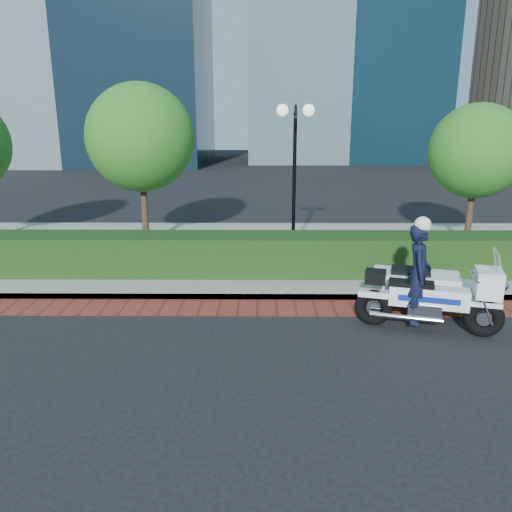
{
  "coord_description": "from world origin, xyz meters",
  "views": [
    {
      "loc": [
        0.06,
        -8.66,
        3.96
      ],
      "look_at": [
        -0.03,
        2.13,
        1.0
      ],
      "focal_mm": 35.0,
      "sensor_mm": 36.0,
      "label": 1
    }
  ],
  "objects_px": {
    "lamppost": "(295,157)",
    "police_motorcycle": "(422,286)",
    "tree_c": "(477,151)",
    "tree_b": "(140,138)"
  },
  "relations": [
    {
      "from": "tree_c",
      "to": "police_motorcycle",
      "type": "bearing_deg",
      "value": -119.24
    },
    {
      "from": "tree_c",
      "to": "police_motorcycle",
      "type": "distance_m",
      "value": 6.98
    },
    {
      "from": "lamppost",
      "to": "police_motorcycle",
      "type": "height_order",
      "value": "lamppost"
    },
    {
      "from": "police_motorcycle",
      "to": "tree_b",
      "type": "bearing_deg",
      "value": 155.41
    },
    {
      "from": "tree_b",
      "to": "police_motorcycle",
      "type": "relative_size",
      "value": 1.8
    },
    {
      "from": "tree_b",
      "to": "tree_c",
      "type": "xyz_separation_m",
      "value": [
        10.0,
        -0.0,
        -0.39
      ]
    },
    {
      "from": "police_motorcycle",
      "to": "tree_c",
      "type": "bearing_deg",
      "value": 76.52
    },
    {
      "from": "lamppost",
      "to": "police_motorcycle",
      "type": "xyz_separation_m",
      "value": [
        2.28,
        -4.46,
        -2.19
      ]
    },
    {
      "from": "tree_b",
      "to": "tree_c",
      "type": "bearing_deg",
      "value": -0.0
    },
    {
      "from": "tree_b",
      "to": "police_motorcycle",
      "type": "bearing_deg",
      "value": -40.35
    }
  ]
}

